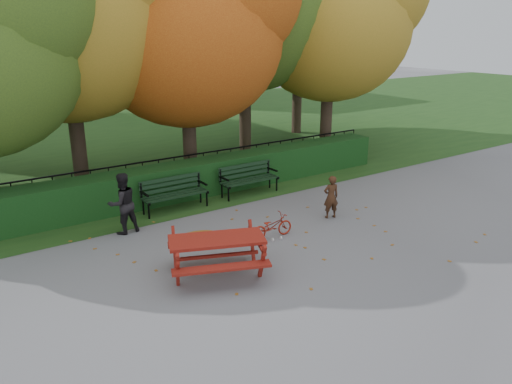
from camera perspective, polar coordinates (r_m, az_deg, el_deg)
ground at (r=11.46m, az=4.78°, el=-6.00°), size 90.00×90.00×0.00m
grass_strip at (r=23.50m, az=-17.34°, el=5.94°), size 90.00×90.00×0.00m
building_right at (r=38.94m, az=-13.08°, el=19.77°), size 9.00×6.00×12.00m
hedge at (r=14.81m, az=-6.19°, el=1.71°), size 13.00×0.90×1.00m
iron_fence at (r=15.49m, az=-7.61°, el=2.53°), size 14.00×0.04×1.02m
tree_b at (r=15.40m, az=-19.70°, el=19.92°), size 6.72×6.40×8.79m
tree_c at (r=15.89m, az=-6.61°, el=18.63°), size 6.30×6.00×8.00m
tree_e at (r=19.10m, az=9.79°, el=19.20°), size 6.09×5.80×8.16m
tree_g at (r=23.29m, az=6.03°, el=19.86°), size 6.30×6.00×8.55m
bench_left at (r=13.57m, az=-9.40°, el=0.10°), size 1.80×0.57×0.88m
bench_right at (r=14.69m, az=-0.92°, el=1.76°), size 1.80×0.57×0.88m
picnic_table at (r=9.87m, az=-4.49°, el=-6.20°), size 2.28×2.08×0.90m
leaf_pile at (r=11.76m, az=-6.75°, el=-5.19°), size 1.30×1.07×0.08m
leaf_scatter at (r=11.67m, az=3.85°, el=-5.48°), size 9.00×5.70×0.01m
child at (r=12.93m, az=8.57°, el=-0.56°), size 0.47×0.38×1.13m
adult at (r=12.20m, az=-15.00°, el=-1.27°), size 0.79×0.65×1.49m
bicycle at (r=11.68m, az=1.83°, el=-3.93°), size 1.10×0.44×0.57m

